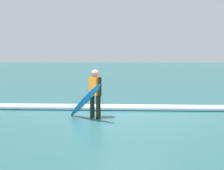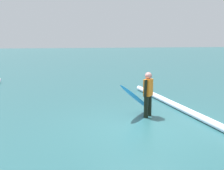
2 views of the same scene
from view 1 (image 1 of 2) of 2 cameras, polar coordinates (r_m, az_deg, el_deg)
The scene contains 4 objects.
ground_plane at distance 9.27m, azimuth 2.62°, elevation -6.33°, with size 163.73×163.73×0.00m, color #204D51.
surfer at distance 9.70m, azimuth -2.91°, elevation -1.06°, with size 0.40×0.43×1.43m.
surfboard at distance 9.49m, azimuth -4.72°, elevation -2.71°, with size 1.26×1.57×1.14m.
wave_crest_foreground at distance 11.22m, azimuth 10.76°, elevation -3.89°, with size 0.21×0.21×14.19m, color white.
Camera 1 is at (-0.16, 9.09, 1.83)m, focal length 53.28 mm.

